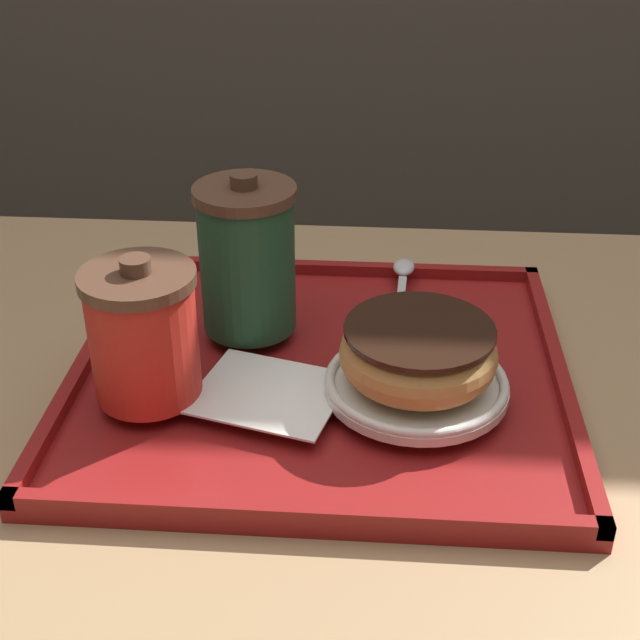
% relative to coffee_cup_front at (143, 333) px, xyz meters
% --- Properties ---
extents(cafe_table, '(1.01, 0.73, 0.72)m').
position_rel_coffee_cup_front_xyz_m(cafe_table, '(0.12, 0.03, -0.24)').
color(cafe_table, tan).
rests_on(cafe_table, ground_plane).
extents(serving_tray, '(0.43, 0.39, 0.02)m').
position_rel_coffee_cup_front_xyz_m(serving_tray, '(0.14, 0.06, -0.07)').
color(serving_tray, maroon).
rests_on(serving_tray, cafe_table).
extents(napkin_paper, '(0.14, 0.13, 0.00)m').
position_rel_coffee_cup_front_xyz_m(napkin_paper, '(0.10, 0.00, -0.06)').
color(napkin_paper, white).
rests_on(napkin_paper, serving_tray).
extents(coffee_cup_front, '(0.09, 0.09, 0.12)m').
position_rel_coffee_cup_front_xyz_m(coffee_cup_front, '(0.00, 0.00, 0.00)').
color(coffee_cup_front, red).
rests_on(coffee_cup_front, serving_tray).
extents(coffee_cup_rear, '(0.09, 0.09, 0.15)m').
position_rel_coffee_cup_front_xyz_m(coffee_cup_rear, '(0.07, 0.11, 0.01)').
color(coffee_cup_rear, '#235638').
rests_on(coffee_cup_rear, serving_tray).
extents(plate_with_chocolate_donut, '(0.15, 0.15, 0.01)m').
position_rel_coffee_cup_front_xyz_m(plate_with_chocolate_donut, '(0.22, 0.02, -0.05)').
color(plate_with_chocolate_donut, white).
rests_on(plate_with_chocolate_donut, serving_tray).
extents(donut_chocolate_glazed, '(0.13, 0.13, 0.05)m').
position_rel_coffee_cup_front_xyz_m(donut_chocolate_glazed, '(0.22, 0.02, -0.02)').
color(donut_chocolate_glazed, tan).
rests_on(donut_chocolate_glazed, plate_with_chocolate_donut).
extents(spoon, '(0.02, 0.14, 0.01)m').
position_rel_coffee_cup_front_xyz_m(spoon, '(0.21, 0.21, -0.05)').
color(spoon, silver).
rests_on(spoon, serving_tray).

